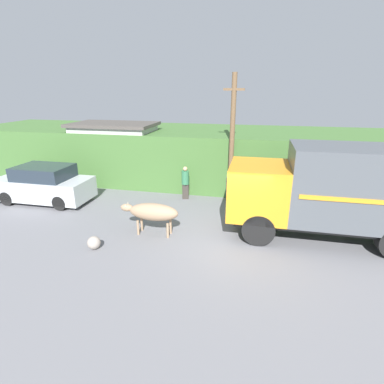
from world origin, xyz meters
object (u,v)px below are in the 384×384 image
brown_cow (152,212)px  roadside_rock (94,243)px  pedestrian_on_hill (185,181)px  utility_pole (232,138)px  parked_suv (44,185)px  cargo_truck (335,190)px

brown_cow → roadside_rock: bearing=-125.5°
brown_cow → roadside_rock: brown_cow is taller
pedestrian_on_hill → roadside_rock: size_ratio=3.62×
utility_pole → brown_cow: bearing=-120.0°
pedestrian_on_hill → roadside_rock: pedestrian_on_hill is taller
pedestrian_on_hill → roadside_rock: (-1.84, -5.32, -0.65)m
parked_suv → utility_pole: size_ratio=0.76×
brown_cow → roadside_rock: (-1.56, -1.45, -0.64)m
pedestrian_on_hill → utility_pole: size_ratio=0.28×
brown_cow → pedestrian_on_hill: 3.88m
pedestrian_on_hill → utility_pole: (2.10, 0.26, 2.10)m
parked_suv → pedestrian_on_hill: bearing=15.3°
utility_pole → roadside_rock: (-3.94, -5.58, -2.75)m
pedestrian_on_hill → utility_pole: 2.98m
parked_suv → utility_pole: bearing=13.2°
cargo_truck → brown_cow: 6.35m
parked_suv → utility_pole: utility_pole is taller
cargo_truck → parked_suv: size_ratio=1.55×
parked_suv → roadside_rock: 5.76m
cargo_truck → pedestrian_on_hill: size_ratio=4.24×
brown_cow → parked_suv: (-6.07, 2.08, -0.04)m
brown_cow → parked_suv: parked_suv is taller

